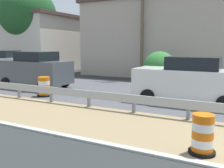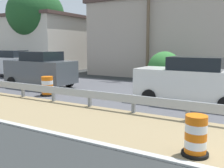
{
  "view_description": "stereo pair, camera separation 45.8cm",
  "coord_description": "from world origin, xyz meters",
  "px_view_note": "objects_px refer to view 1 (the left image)",
  "views": [
    {
      "loc": [
        -6.8,
        2.37,
        2.57
      ],
      "look_at": [
        2.06,
        6.95,
        1.05
      ],
      "focal_mm": 40.55,
      "sensor_mm": 36.0,
      "label": 1
    },
    {
      "loc": [
        -6.59,
        1.97,
        2.57
      ],
      "look_at": [
        2.06,
        6.95,
        1.05
      ],
      "focal_mm": 40.55,
      "sensor_mm": 36.0,
      "label": 2
    }
  ],
  "objects_px": {
    "traffic_barrel_close": "(44,88)",
    "utility_pole_near": "(142,22)",
    "car_trailing_far_lane": "(35,70)",
    "car_distant_c": "(6,64)",
    "car_lead_near_lane": "(189,80)",
    "traffic_barrel_nearest": "(203,136)"
  },
  "relations": [
    {
      "from": "traffic_barrel_nearest",
      "to": "car_lead_near_lane",
      "type": "xyz_separation_m",
      "value": [
        5.4,
        1.34,
        0.61
      ]
    },
    {
      "from": "traffic_barrel_close",
      "to": "utility_pole_near",
      "type": "xyz_separation_m",
      "value": [
        8.44,
        -2.06,
        3.86
      ]
    },
    {
      "from": "car_lead_near_lane",
      "to": "utility_pole_near",
      "type": "height_order",
      "value": "utility_pole_near"
    },
    {
      "from": "car_distant_c",
      "to": "utility_pole_near",
      "type": "distance_m",
      "value": 11.29
    },
    {
      "from": "traffic_barrel_close",
      "to": "car_distant_c",
      "type": "relative_size",
      "value": 0.21
    },
    {
      "from": "traffic_barrel_nearest",
      "to": "car_distant_c",
      "type": "xyz_separation_m",
      "value": [
        8.02,
        16.16,
        0.65
      ]
    },
    {
      "from": "car_lead_near_lane",
      "to": "traffic_barrel_nearest",
      "type": "bearing_deg",
      "value": 104.26
    },
    {
      "from": "utility_pole_near",
      "to": "car_trailing_far_lane",
      "type": "bearing_deg",
      "value": 146.55
    },
    {
      "from": "car_trailing_far_lane",
      "to": "car_distant_c",
      "type": "xyz_separation_m",
      "value": [
        2.62,
        5.67,
        -0.02
      ]
    },
    {
      "from": "traffic_barrel_nearest",
      "to": "car_lead_near_lane",
      "type": "distance_m",
      "value": 5.59
    },
    {
      "from": "car_lead_near_lane",
      "to": "utility_pole_near",
      "type": "bearing_deg",
      "value": -53.9
    },
    {
      "from": "traffic_barrel_close",
      "to": "car_lead_near_lane",
      "type": "xyz_separation_m",
      "value": [
        1.81,
        -6.84,
        0.6
      ]
    },
    {
      "from": "car_lead_near_lane",
      "to": "car_distant_c",
      "type": "bearing_deg",
      "value": -9.7
    },
    {
      "from": "car_lead_near_lane",
      "to": "car_trailing_far_lane",
      "type": "relative_size",
      "value": 1.05
    },
    {
      "from": "traffic_barrel_nearest",
      "to": "car_trailing_far_lane",
      "type": "distance_m",
      "value": 11.82
    },
    {
      "from": "traffic_barrel_nearest",
      "to": "car_trailing_far_lane",
      "type": "bearing_deg",
      "value": 62.77
    },
    {
      "from": "traffic_barrel_close",
      "to": "utility_pole_near",
      "type": "bearing_deg",
      "value": -13.72
    },
    {
      "from": "car_distant_c",
      "to": "car_trailing_far_lane",
      "type": "bearing_deg",
      "value": -25.55
    },
    {
      "from": "traffic_barrel_nearest",
      "to": "car_lead_near_lane",
      "type": "bearing_deg",
      "value": 13.92
    },
    {
      "from": "traffic_barrel_nearest",
      "to": "car_distant_c",
      "type": "distance_m",
      "value": 18.06
    },
    {
      "from": "car_trailing_far_lane",
      "to": "utility_pole_near",
      "type": "distance_m",
      "value": 8.57
    },
    {
      "from": "car_trailing_far_lane",
      "to": "car_distant_c",
      "type": "relative_size",
      "value": 0.97
    }
  ]
}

